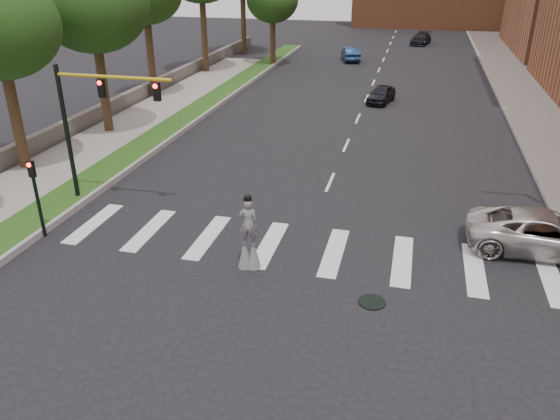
# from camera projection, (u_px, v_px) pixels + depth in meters

# --- Properties ---
(ground_plane) EXTENTS (160.00, 160.00, 0.00)m
(ground_plane) POSITION_uv_depth(u_px,v_px,m) (296.00, 261.00, 20.30)
(ground_plane) COLOR black
(ground_plane) RESTS_ON ground
(grass_median) EXTENTS (2.00, 60.00, 0.25)m
(grass_median) POSITION_uv_depth(u_px,v_px,m) (202.00, 107.00, 40.32)
(grass_median) COLOR #214714
(grass_median) RESTS_ON ground
(median_curb) EXTENTS (0.20, 60.00, 0.28)m
(median_curb) POSITION_uv_depth(u_px,v_px,m) (216.00, 107.00, 40.08)
(median_curb) COLOR gray
(median_curb) RESTS_ON ground
(sidewalk_left) EXTENTS (4.00, 60.00, 0.18)m
(sidewalk_left) POSITION_uv_depth(u_px,v_px,m) (93.00, 146.00, 32.21)
(sidewalk_left) COLOR gray
(sidewalk_left) RESTS_ON ground
(sidewalk_right) EXTENTS (5.00, 90.00, 0.18)m
(sidewalk_right) POSITION_uv_depth(u_px,v_px,m) (539.00, 110.00, 39.48)
(sidewalk_right) COLOR gray
(sidewalk_right) RESTS_ON ground
(stone_wall) EXTENTS (0.50, 56.00, 1.10)m
(stone_wall) POSITION_uv_depth(u_px,v_px,m) (146.00, 91.00, 43.09)
(stone_wall) COLOR #58534B
(stone_wall) RESTS_ON ground
(manhole) EXTENTS (0.90, 0.90, 0.04)m
(manhole) POSITION_uv_depth(u_px,v_px,m) (372.00, 302.00, 17.88)
(manhole) COLOR black
(manhole) RESTS_ON ground
(traffic_signal) EXTENTS (5.30, 0.23, 6.20)m
(traffic_signal) POSITION_uv_depth(u_px,v_px,m) (89.00, 114.00, 23.30)
(traffic_signal) COLOR black
(traffic_signal) RESTS_ON ground
(secondary_signal) EXTENTS (0.25, 0.21, 3.23)m
(secondary_signal) POSITION_uv_depth(u_px,v_px,m) (36.00, 192.00, 21.28)
(secondary_signal) COLOR black
(secondary_signal) RESTS_ON ground
(stilt_performer) EXTENTS (0.84, 0.57, 2.89)m
(stilt_performer) POSITION_uv_depth(u_px,v_px,m) (249.00, 239.00, 19.44)
(stilt_performer) COLOR #372616
(stilt_performer) RESTS_ON ground
(suv_crossing) EXTENTS (5.78, 2.76, 1.59)m
(suv_crossing) POSITION_uv_depth(u_px,v_px,m) (545.00, 233.00, 20.63)
(suv_crossing) COLOR #BAB7B0
(suv_crossing) RESTS_ON ground
(car_near) EXTENTS (2.28, 4.01, 1.29)m
(car_near) POSITION_uv_depth(u_px,v_px,m) (381.00, 94.00, 41.67)
(car_near) COLOR black
(car_near) RESTS_ON ground
(car_mid) EXTENTS (2.65, 4.71, 1.47)m
(car_mid) POSITION_uv_depth(u_px,v_px,m) (351.00, 54.00, 57.97)
(car_mid) COLOR navy
(car_mid) RESTS_ON ground
(car_far) EXTENTS (2.83, 5.03, 1.38)m
(car_far) POSITION_uv_depth(u_px,v_px,m) (421.00, 39.00, 68.48)
(car_far) COLOR black
(car_far) RESTS_ON ground
(tree_2) EXTENTS (6.61, 6.61, 10.56)m
(tree_2) POSITION_uv_depth(u_px,v_px,m) (92.00, 4.00, 31.61)
(tree_2) COLOR #372616
(tree_2) RESTS_ON ground
(tree_6) EXTENTS (5.06, 5.06, 8.43)m
(tree_6) POSITION_uv_depth(u_px,v_px,m) (272.00, 1.00, 53.12)
(tree_6) COLOR #372616
(tree_6) RESTS_ON ground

